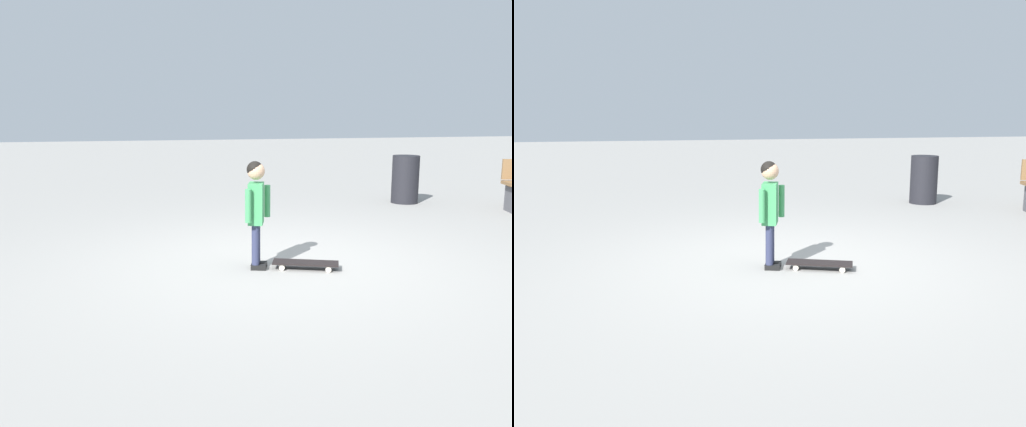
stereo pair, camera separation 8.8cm
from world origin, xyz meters
The scene contains 4 objects.
ground_plane centered at (0.00, 0.00, 0.00)m, with size 50.00×50.00×0.00m, color gray.
child_person centered at (-0.10, 0.33, 0.66)m, with size 0.30×0.31×1.06m.
skateboard centered at (-0.26, -0.14, 0.06)m, with size 0.42×0.67×0.07m.
trash_bin centered at (3.14, -3.06, 0.40)m, with size 0.45×0.45×0.80m, color black.
Camera 1 is at (-5.17, 1.56, 1.52)m, focal length 38.23 mm.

